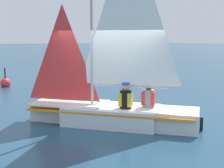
{
  "coord_description": "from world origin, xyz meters",
  "views": [
    {
      "loc": [
        -6.33,
        5.18,
        2.29
      ],
      "look_at": [
        0.0,
        0.0,
        1.09
      ],
      "focal_mm": 50.0,
      "sensor_mm": 36.0,
      "label": 1
    }
  ],
  "objects": [
    {
      "name": "sailor_crew",
      "position": [
        -0.69,
        -0.68,
        0.62
      ],
      "size": [
        0.43,
        0.42,
        1.16
      ],
      "rotation": [
        0.0,
        0.0,
        0.61
      ],
      "color": "black",
      "rests_on": "ground_plane"
    },
    {
      "name": "ground_plane",
      "position": [
        0.0,
        0.0,
        0.0
      ],
      "size": [
        260.0,
        260.0,
        0.0
      ],
      "primitive_type": "plane",
      "color": "navy"
    },
    {
      "name": "sailboat_main",
      "position": [
        -0.03,
        -0.02,
        0.7
      ],
      "size": [
        4.37,
        3.59,
        5.24
      ],
      "rotation": [
        0.0,
        0.0,
        0.61
      ],
      "color": "silver",
      "rests_on": "ground_plane"
    },
    {
      "name": "buoy_marker",
      "position": [
        8.35,
        -0.23,
        0.18
      ],
      "size": [
        0.49,
        0.49,
        0.98
      ],
      "color": "red",
      "rests_on": "ground_plane"
    },
    {
      "name": "sailor_helm",
      "position": [
        -0.43,
        -0.1,
        0.63
      ],
      "size": [
        0.43,
        0.42,
        1.16
      ],
      "rotation": [
        0.0,
        0.0,
        0.61
      ],
      "color": "black",
      "rests_on": "ground_plane"
    }
  ]
}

